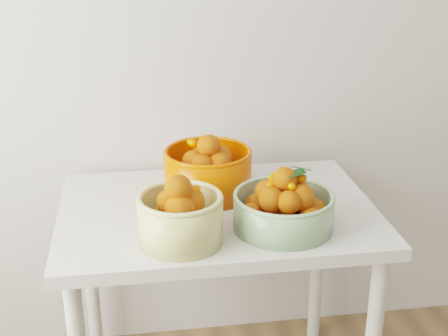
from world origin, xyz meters
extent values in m
cube|color=silver|center=(-0.39, 1.60, 0.73)|extent=(1.00, 0.70, 0.04)
cylinder|color=silver|center=(-0.83, 1.89, 0.35)|extent=(0.05, 0.05, 0.71)
cylinder|color=silver|center=(0.05, 1.89, 0.35)|extent=(0.05, 0.05, 0.71)
cylinder|color=#D0C476|center=(-0.53, 1.39, 0.82)|extent=(0.31, 0.31, 0.14)
torus|color=#D0C476|center=(-0.53, 1.39, 0.89)|extent=(0.31, 0.31, 0.02)
sphere|color=#D1660C|center=(-0.47, 1.39, 0.80)|extent=(0.08, 0.08, 0.08)
sphere|color=#D1660C|center=(-0.51, 1.45, 0.80)|extent=(0.07, 0.07, 0.07)
sphere|color=#D1660C|center=(-0.58, 1.42, 0.80)|extent=(0.09, 0.09, 0.09)
sphere|color=#E44C00|center=(-0.58, 1.36, 0.80)|extent=(0.08, 0.08, 0.08)
sphere|color=#E44C00|center=(-0.51, 1.33, 0.80)|extent=(0.08, 0.08, 0.08)
sphere|color=#E44C00|center=(-0.53, 1.39, 0.80)|extent=(0.08, 0.08, 0.08)
sphere|color=#E44C00|center=(-0.50, 1.41, 0.87)|extent=(0.08, 0.08, 0.08)
sphere|color=#E44C00|center=(-0.56, 1.41, 0.87)|extent=(0.07, 0.07, 0.07)
sphere|color=#E44C00|center=(-0.53, 1.36, 0.87)|extent=(0.08, 0.08, 0.08)
sphere|color=#E44C00|center=(-0.53, 1.38, 0.92)|extent=(0.08, 0.08, 0.08)
ellipsoid|color=#E05500|center=(-0.49, 1.41, 0.90)|extent=(0.05, 0.04, 0.03)
ellipsoid|color=#E05500|center=(-0.53, 1.42, 0.91)|extent=(0.04, 0.04, 0.04)
ellipsoid|color=#E05500|center=(-0.53, 1.39, 0.92)|extent=(0.05, 0.04, 0.04)
ellipsoid|color=#E05500|center=(-0.53, 1.38, 0.90)|extent=(0.04, 0.05, 0.04)
cylinder|color=#88AF7D|center=(-0.22, 1.43, 0.80)|extent=(0.37, 0.37, 0.10)
torus|color=#88AF7D|center=(-0.22, 1.43, 0.85)|extent=(0.37, 0.37, 0.01)
sphere|color=#E44C00|center=(-0.13, 1.43, 0.80)|extent=(0.07, 0.07, 0.07)
sphere|color=#E44C00|center=(-0.15, 1.50, 0.80)|extent=(0.08, 0.08, 0.08)
sphere|color=#E44C00|center=(-0.22, 1.53, 0.80)|extent=(0.08, 0.08, 0.08)
sphere|color=#E44C00|center=(-0.29, 1.50, 0.80)|extent=(0.07, 0.07, 0.07)
sphere|color=#E44C00|center=(-0.32, 1.43, 0.80)|extent=(0.07, 0.07, 0.07)
sphere|color=#E44C00|center=(-0.28, 1.36, 0.80)|extent=(0.07, 0.07, 0.07)
sphere|color=#E44C00|center=(-0.22, 1.34, 0.80)|extent=(0.07, 0.07, 0.07)
sphere|color=#E44C00|center=(-0.15, 1.37, 0.80)|extent=(0.08, 0.08, 0.08)
sphere|color=#E44C00|center=(-0.22, 1.43, 0.80)|extent=(0.07, 0.07, 0.07)
sphere|color=#E44C00|center=(-0.17, 1.46, 0.86)|extent=(0.07, 0.07, 0.07)
sphere|color=#E44C00|center=(-0.22, 1.48, 0.86)|extent=(0.08, 0.08, 0.08)
sphere|color=#E44C00|center=(-0.27, 1.46, 0.86)|extent=(0.07, 0.07, 0.07)
sphere|color=#E44C00|center=(-0.27, 1.40, 0.86)|extent=(0.07, 0.07, 0.07)
sphere|color=#E44C00|center=(-0.22, 1.38, 0.86)|extent=(0.07, 0.07, 0.07)
sphere|color=#E44C00|center=(-0.18, 1.40, 0.86)|extent=(0.08, 0.08, 0.08)
sphere|color=#E44C00|center=(-0.22, 1.43, 0.91)|extent=(0.07, 0.07, 0.07)
ellipsoid|color=#E05500|center=(-0.17, 1.46, 0.91)|extent=(0.04, 0.04, 0.04)
ellipsoid|color=#E05500|center=(-0.21, 1.40, 0.90)|extent=(0.03, 0.04, 0.03)
ellipsoid|color=#E05500|center=(-0.25, 1.48, 0.88)|extent=(0.04, 0.05, 0.04)
ellipsoid|color=#E05500|center=(-0.24, 1.44, 0.89)|extent=(0.04, 0.04, 0.03)
ellipsoid|color=#E05500|center=(-0.24, 1.47, 0.90)|extent=(0.04, 0.04, 0.04)
ellipsoid|color=#E05500|center=(-0.22, 1.43, 0.89)|extent=(0.05, 0.04, 0.04)
ellipsoid|color=#E05500|center=(-0.17, 1.44, 0.90)|extent=(0.04, 0.03, 0.03)
ellipsoid|color=#E05500|center=(-0.22, 1.44, 0.90)|extent=(0.04, 0.04, 0.03)
ellipsoid|color=#E05500|center=(-0.27, 1.42, 0.88)|extent=(0.04, 0.03, 0.04)
ellipsoid|color=#E05500|center=(-0.21, 1.44, 0.87)|extent=(0.04, 0.05, 0.03)
ellipsoid|color=#E05500|center=(-0.26, 1.44, 0.89)|extent=(0.04, 0.04, 0.03)
ellipsoid|color=#E05500|center=(-0.23, 1.45, 0.90)|extent=(0.04, 0.04, 0.03)
ellipsoid|color=#E05500|center=(-0.23, 1.44, 0.88)|extent=(0.04, 0.05, 0.04)
cylinder|color=#E24201|center=(-0.41, 1.71, 0.82)|extent=(0.34, 0.34, 0.15)
torus|color=#E24201|center=(-0.41, 1.71, 0.90)|extent=(0.34, 0.34, 0.01)
sphere|color=#E44C00|center=(-0.32, 1.71, 0.80)|extent=(0.08, 0.08, 0.08)
sphere|color=#E44C00|center=(-0.35, 1.78, 0.80)|extent=(0.08, 0.08, 0.08)
sphere|color=#E44C00|center=(-0.43, 1.79, 0.80)|extent=(0.09, 0.09, 0.09)
sphere|color=#E44C00|center=(-0.49, 1.75, 0.80)|extent=(0.08, 0.08, 0.08)
sphere|color=#E44C00|center=(-0.49, 1.67, 0.80)|extent=(0.09, 0.09, 0.09)
sphere|color=#E44C00|center=(-0.43, 1.63, 0.80)|extent=(0.08, 0.08, 0.08)
sphere|color=#E44C00|center=(-0.35, 1.64, 0.80)|extent=(0.08, 0.08, 0.08)
sphere|color=#E44C00|center=(-0.41, 1.71, 0.80)|extent=(0.08, 0.08, 0.08)
sphere|color=#E44C00|center=(-0.37, 1.73, 0.87)|extent=(0.08, 0.08, 0.08)
sphere|color=#E44C00|center=(-0.42, 1.76, 0.87)|extent=(0.08, 0.08, 0.08)
sphere|color=#E44C00|center=(-0.46, 1.71, 0.87)|extent=(0.07, 0.07, 0.07)
sphere|color=#E44C00|center=(-0.43, 1.67, 0.87)|extent=(0.08, 0.08, 0.08)
sphere|color=#E44C00|center=(-0.38, 1.68, 0.87)|extent=(0.08, 0.08, 0.08)
sphere|color=#E44C00|center=(-0.41, 1.71, 0.92)|extent=(0.08, 0.08, 0.08)
ellipsoid|color=#E05500|center=(-0.40, 1.74, 0.91)|extent=(0.03, 0.05, 0.04)
ellipsoid|color=#E05500|center=(-0.39, 1.74, 0.92)|extent=(0.05, 0.05, 0.04)
ellipsoid|color=#E05500|center=(-0.42, 1.72, 0.91)|extent=(0.05, 0.05, 0.04)
ellipsoid|color=#E05500|center=(-0.40, 1.74, 0.92)|extent=(0.04, 0.05, 0.04)
ellipsoid|color=#E05500|center=(-0.46, 1.75, 0.92)|extent=(0.05, 0.05, 0.04)
ellipsoid|color=#E05500|center=(-0.39, 1.69, 0.92)|extent=(0.05, 0.05, 0.03)
ellipsoid|color=#E05500|center=(-0.42, 1.70, 0.91)|extent=(0.05, 0.05, 0.04)
camera|label=1|loc=(-0.64, -0.18, 1.60)|focal=50.00mm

